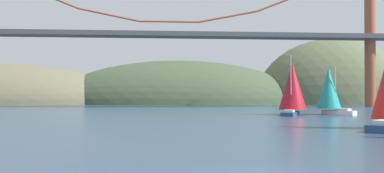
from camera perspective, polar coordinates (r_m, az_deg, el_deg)
headland_right at (r=167.67m, az=17.50°, el=-2.02°), size 56.36×44.00×45.90m
headland_center at (r=155.09m, az=-1.62°, el=-2.16°), size 86.37×44.00×29.49m
suspension_bridge at (r=115.89m, az=-2.90°, el=6.91°), size 142.70×6.00×40.26m
sailboat_teal_sail at (r=79.44m, az=16.97°, el=-0.37°), size 6.42×6.90×8.05m
sailboat_crimson_sail at (r=77.08m, az=12.56°, el=-0.10°), size 6.47×8.58×9.92m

